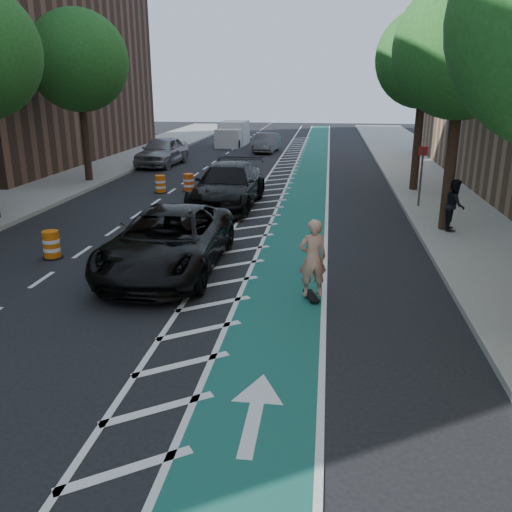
% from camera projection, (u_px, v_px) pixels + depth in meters
% --- Properties ---
extents(ground, '(120.00, 120.00, 0.00)m').
position_uv_depth(ground, '(129.00, 327.00, 11.21)').
color(ground, black).
rests_on(ground, ground).
extents(bike_lane, '(2.00, 90.00, 0.01)m').
position_uv_depth(bike_lane, '(300.00, 217.00, 20.27)').
color(bike_lane, '#1A5D4D').
rests_on(bike_lane, ground).
extents(buffer_strip, '(1.40, 90.00, 0.01)m').
position_uv_depth(buffer_strip, '(260.00, 216.00, 20.46)').
color(buffer_strip, silver).
rests_on(buffer_strip, ground).
extents(sidewalk_right, '(5.00, 90.00, 0.15)m').
position_uv_depth(sidewalk_right, '(481.00, 221.00, 19.44)').
color(sidewalk_right, gray).
rests_on(sidewalk_right, ground).
extents(curb_right, '(0.12, 90.00, 0.16)m').
position_uv_depth(curb_right, '(411.00, 219.00, 19.74)').
color(curb_right, gray).
rests_on(curb_right, ground).
extents(curb_left, '(0.12, 90.00, 0.16)m').
position_uv_depth(curb_left, '(47.00, 208.00, 21.50)').
color(curb_left, gray).
rests_on(curb_left, ground).
extents(tree_r_c, '(4.20, 4.20, 7.90)m').
position_uv_depth(tree_r_c, '(467.00, 49.00, 16.01)').
color(tree_r_c, '#382619').
rests_on(tree_r_c, ground).
extents(tree_r_d, '(4.20, 4.20, 7.90)m').
position_uv_depth(tree_r_d, '(423.00, 60.00, 23.56)').
color(tree_r_d, '#382619').
rests_on(tree_r_d, ground).
extents(tree_l_d, '(4.20, 4.20, 7.90)m').
position_uv_depth(tree_l_d, '(79.00, 61.00, 25.53)').
color(tree_l_d, '#382619').
rests_on(tree_l_d, ground).
extents(sign_post, '(0.35, 0.08, 2.47)m').
position_uv_depth(sign_post, '(421.00, 176.00, 21.18)').
color(sign_post, '#4C4C4C').
rests_on(sign_post, ground).
extents(skateboard, '(0.44, 0.79, 0.10)m').
position_uv_depth(skateboard, '(311.00, 296.00, 12.62)').
color(skateboard, black).
rests_on(skateboard, ground).
extents(skateboarder, '(0.76, 0.62, 1.82)m').
position_uv_depth(skateboarder, '(313.00, 258.00, 12.33)').
color(skateboarder, tan).
rests_on(skateboarder, skateboard).
extents(suv_near, '(2.72, 5.89, 1.64)m').
position_uv_depth(suv_near, '(168.00, 241.00, 14.37)').
color(suv_near, black).
rests_on(suv_near, ground).
extents(suv_far, '(2.60, 5.97, 1.71)m').
position_uv_depth(suv_far, '(228.00, 186.00, 21.85)').
color(suv_far, black).
rests_on(suv_far, ground).
extents(car_silver, '(2.42, 5.20, 1.72)m').
position_uv_depth(car_silver, '(162.00, 151.00, 32.72)').
color(car_silver, gray).
rests_on(car_silver, ground).
extents(car_grey, '(1.70, 4.12, 1.33)m').
position_uv_depth(car_grey, '(267.00, 143.00, 39.17)').
color(car_grey, '#545358').
rests_on(car_grey, ground).
extents(pedestrian, '(0.74, 0.90, 1.70)m').
position_uv_depth(pedestrian, '(454.00, 205.00, 17.76)').
color(pedestrian, black).
rests_on(pedestrian, sidewalk_right).
extents(box_truck, '(2.14, 4.52, 1.86)m').
position_uv_depth(box_truck, '(233.00, 135.00, 43.26)').
color(box_truck, silver).
rests_on(box_truck, ground).
extents(barrel_a, '(0.59, 0.59, 0.80)m').
position_uv_depth(barrel_a, '(52.00, 245.00, 15.49)').
color(barrel_a, '#DC610B').
rests_on(barrel_a, ground).
extents(barrel_b, '(0.58, 0.58, 0.79)m').
position_uv_depth(barrel_b, '(160.00, 184.00, 24.75)').
color(barrel_b, '#E15D0B').
rests_on(barrel_b, ground).
extents(barrel_c, '(0.60, 0.60, 0.82)m').
position_uv_depth(barrel_c, '(189.00, 183.00, 25.07)').
color(barrel_c, '#DC4A0B').
rests_on(barrel_c, ground).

